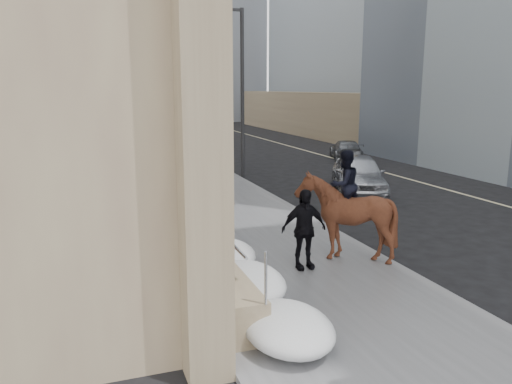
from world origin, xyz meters
TOP-DOWN VIEW (x-y plane):
  - ground at (0.00, 0.00)m, footprint 140.00×140.00m
  - sidewalk at (0.00, 10.00)m, footprint 5.00×80.00m
  - curb at (2.62, 10.00)m, footprint 0.24×80.00m
  - lane_line at (10.50, 10.00)m, footprint 0.15×70.00m
  - far_podium at (15.50, 10.00)m, footprint 2.00×80.00m
  - bg_building_mid at (4.00, 60.00)m, footprint 30.00×12.00m
  - bg_building_far at (-6.00, 72.00)m, footprint 24.00×12.00m
  - streetlight_mid at (2.74, 14.00)m, footprint 1.71×0.24m
  - streetlight_far at (2.74, 34.00)m, footprint 1.71×0.24m
  - traffic_signal at (2.07, 22.00)m, footprint 4.10×0.22m
  - snow_bank at (-1.42, 8.11)m, footprint 1.70×18.10m
  - mounted_horse_left at (-1.88, 1.51)m, footprint 1.77×2.53m
  - mounted_horse_right at (1.61, 1.52)m, footprint 2.21×2.37m
  - pedestrian at (0.36, 1.25)m, footprint 1.14×0.48m
  - car_silver at (6.35, 8.86)m, footprint 3.71×5.26m
  - car_grey at (10.97, 18.17)m, footprint 3.07×4.48m

SIDE VIEW (x-z plane):
  - ground at x=0.00m, z-range 0.00..0.00m
  - lane_line at x=10.50m, z-range 0.00..0.01m
  - sidewalk at x=0.00m, z-range 0.00..0.12m
  - curb at x=2.62m, z-range 0.00..0.12m
  - snow_bank at x=-1.42m, z-range 0.09..0.85m
  - car_grey at x=10.97m, z-range 0.00..1.21m
  - car_silver at x=6.35m, z-range 0.00..1.66m
  - pedestrian at x=0.36m, z-range 0.12..2.06m
  - mounted_horse_left at x=-1.88m, z-range -0.15..2.49m
  - mounted_horse_right at x=1.61m, z-range -0.07..2.69m
  - far_podium at x=15.50m, z-range 0.00..4.00m
  - traffic_signal at x=2.07m, z-range 1.00..7.00m
  - streetlight_mid at x=2.74m, z-range 0.58..8.58m
  - streetlight_far at x=2.74m, z-range 0.58..8.58m
  - bg_building_far at x=-6.00m, z-range 0.00..20.00m
  - bg_building_mid at x=4.00m, z-range 0.00..28.00m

